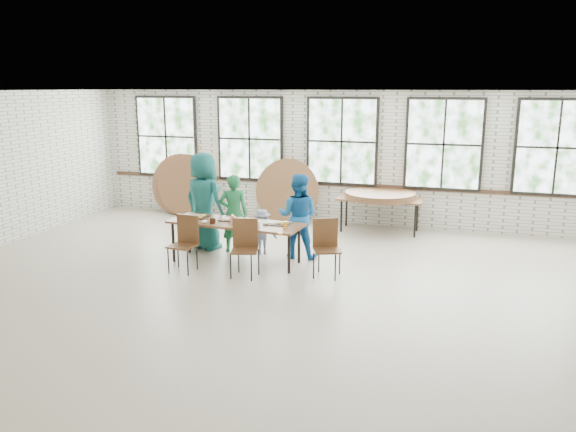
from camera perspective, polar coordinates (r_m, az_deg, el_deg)
name	(u,v)px	position (r m, az deg, el deg)	size (l,w,h in m)	color
room	(342,144)	(12.70, 5.49, 7.34)	(12.00, 12.00, 12.00)	#B9AF93
dining_table	(236,225)	(9.93, -5.35, -0.91)	(2.46, 0.99, 0.74)	brown
chair_near_left	(185,238)	(9.66, -10.40, -2.26)	(0.46, 0.45, 0.95)	#55341C
chair_near_right	(245,243)	(9.28, -4.39, -2.72)	(0.52, 0.51, 0.95)	#55341C
chair_spare	(326,242)	(9.29, 3.90, -2.69)	(0.55, 0.54, 0.95)	#55341C
adult_teal	(204,201)	(10.83, -8.55, 1.50)	(0.91, 0.60, 1.87)	#165655
adult_green	(234,213)	(10.62, -5.55, 0.28)	(0.54, 0.35, 1.48)	#1C6939
toddler	(262,232)	(10.49, -2.65, -1.60)	(0.55, 0.32, 0.85)	#162745
adult_blue	(298,216)	(10.19, 1.02, 0.01)	(0.75, 0.59, 1.55)	#175EA2
storage_table	(380,200)	(12.21, 9.33, 1.57)	(1.80, 0.75, 0.74)	brown
tabletop_clutter	(240,221)	(9.86, -4.94, -0.54)	(2.06, 0.60, 0.11)	black
round_tops_stacked	(380,195)	(12.18, 9.35, 2.12)	(1.50, 1.50, 0.13)	brown
round_tops_leaning	(216,187)	(13.51, -7.33, 2.94)	(4.29, 0.48, 1.49)	brown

